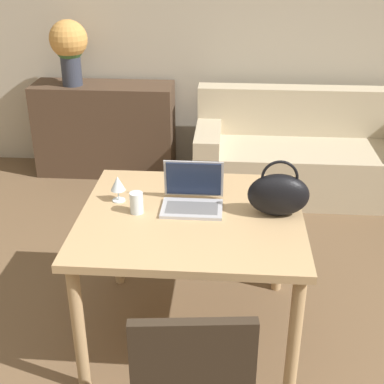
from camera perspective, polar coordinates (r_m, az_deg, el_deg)
name	(u,v)px	position (r m, az deg, el deg)	size (l,w,h in m)	color
wall_back	(213,16)	(4.77, 2.25, 18.28)	(10.00, 0.06, 2.70)	#BCB29E
dining_table	(192,229)	(2.69, 0.01, -4.02)	(1.10, 1.00, 0.75)	tan
couch	(302,158)	(4.58, 11.62, 3.60)	(1.78, 0.80, 0.82)	#C1B293
sideboard	(105,129)	(4.86, -9.22, 6.63)	(1.22, 0.40, 0.81)	#4C3828
laptop	(193,195)	(2.70, 0.14, -0.27)	(0.30, 0.25, 0.22)	#ADADB2
drinking_glass	(137,203)	(2.64, -5.94, -1.15)	(0.07, 0.07, 0.11)	silver
wine_glass	(118,184)	(2.75, -7.92, 0.82)	(0.08, 0.08, 0.14)	silver
handbag	(278,194)	(2.62, 9.20, -0.22)	(0.30, 0.14, 0.29)	black
flower_vase	(69,46)	(4.69, -12.99, 14.98)	(0.31, 0.31, 0.54)	#333847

